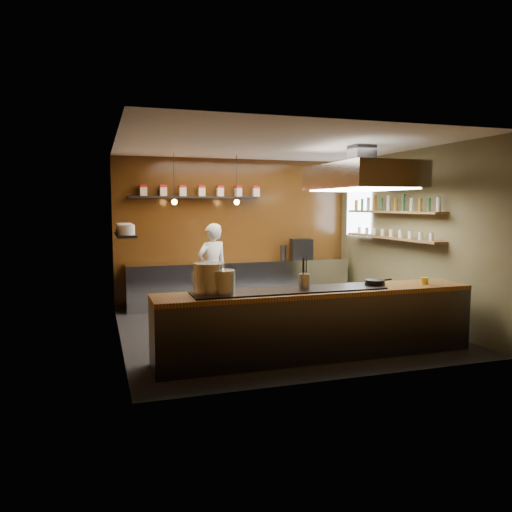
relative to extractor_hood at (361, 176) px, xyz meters
name	(u,v)px	position (x,y,z in m)	size (l,w,h in m)	color
floor	(276,329)	(-1.30, 0.40, -2.51)	(5.00, 5.00, 0.00)	black
back_wall	(236,231)	(-1.30, 2.90, -1.01)	(5.00, 5.00, 0.00)	#371D0A
left_wall	(118,242)	(-3.80, 0.40, -1.01)	(5.00, 5.00, 0.00)	#371D0A
right_wall	(408,236)	(1.20, 0.40, -1.01)	(5.00, 5.00, 0.00)	brown
ceiling	(277,145)	(-1.30, 0.40, 0.49)	(5.00, 5.00, 0.00)	silver
window_pane	(359,212)	(1.15, 2.10, -0.61)	(1.00, 1.00, 0.00)	white
prep_counter	(240,283)	(-1.30, 2.57, -2.06)	(4.60, 0.65, 0.90)	silver
pass_counter	(317,323)	(-1.30, -1.20, -2.04)	(4.40, 0.72, 0.94)	#38383D
tin_shelf	(194,197)	(-2.20, 2.76, -0.31)	(2.60, 0.26, 0.04)	black
plate_shelf	(125,235)	(-3.64, 1.40, -0.96)	(0.30, 1.40, 0.04)	black
bottle_shelf_upper	(392,212)	(1.04, 0.70, -0.59)	(0.26, 2.80, 0.04)	brown
bottle_shelf_lower	(391,238)	(1.04, 0.70, -1.06)	(0.26, 2.80, 0.04)	brown
extractor_hood	(361,176)	(0.00, 0.00, 0.00)	(1.20, 2.00, 0.72)	#38383D
pendant_left	(174,199)	(-2.70, 2.10, -0.35)	(0.10, 0.10, 0.95)	black
pendant_right	(237,199)	(-1.50, 2.10, -0.35)	(0.10, 0.10, 0.95)	black
storage_tins	(202,191)	(-2.05, 2.76, -0.17)	(2.43, 0.13, 0.22)	beige
plate_stacks	(125,229)	(-3.64, 1.40, -0.86)	(0.26, 1.16, 0.16)	silver
bottles	(392,204)	(1.04, 0.70, -0.45)	(0.06, 2.66, 0.24)	silver
wine_glasses	(391,233)	(1.04, 0.70, -0.97)	(0.07, 2.37, 0.13)	silver
stockpot_large	(209,278)	(-2.77, -1.12, -1.38)	(0.39, 0.39, 0.38)	#BBBEC2
stockpot_small	(223,282)	(-2.61, -1.22, -1.42)	(0.31, 0.31, 0.29)	#B1B3B8
utensil_crock	(304,281)	(-1.49, -1.18, -1.47)	(0.15, 0.15, 0.20)	silver
frying_pan	(375,282)	(-0.43, -1.20, -1.53)	(0.45, 0.28, 0.07)	black
butter_jar	(424,281)	(0.33, -1.27, -1.54)	(0.11, 0.11, 0.10)	yellow
espresso_machine	(301,249)	(0.05, 2.55, -1.39)	(0.43, 0.41, 0.43)	black
chef	(212,269)	(-2.04, 1.89, -1.65)	(0.62, 0.41, 1.70)	silver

